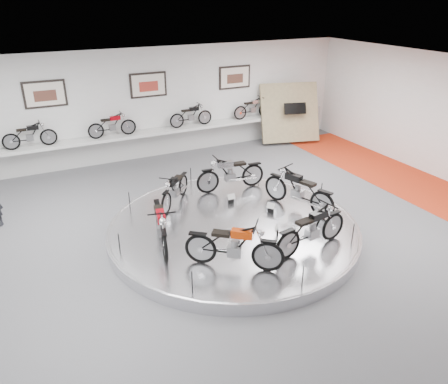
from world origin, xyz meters
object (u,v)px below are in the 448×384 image
bike_e (312,229)px  bike_f (298,190)px  shelf (154,133)px  bike_b (175,189)px  display_platform (233,229)px  bike_c (161,224)px  bike_d (234,245)px  bike_a (231,173)px

bike_e → bike_f: bike_f is taller
shelf → bike_e: size_ratio=6.10×
bike_b → shelf: bearing=-149.2°
shelf → bike_b: 4.73m
display_platform → bike_c: bike_c is taller
bike_b → bike_c: size_ratio=0.88×
bike_c → bike_f: 3.96m
bike_d → shelf: bearing=122.4°
bike_d → bike_f: (2.87, 1.73, 0.02)m
bike_d → bike_e: size_ratio=1.02×
shelf → bike_c: (-1.97, -6.53, -0.17)m
bike_a → bike_c: (-2.90, -2.10, -0.00)m
shelf → bike_e: bearing=-82.7°
shelf → bike_a: bike_a is taller
display_platform → shelf: shelf is taller
bike_d → bike_b: bearing=129.2°
display_platform → bike_e: (1.06, -1.84, 0.68)m
display_platform → bike_b: (-0.92, 1.77, 0.62)m
bike_a → bike_b: (-1.84, -0.20, -0.07)m
bike_b → bike_f: (2.91, -1.75, 0.09)m
bike_d → bike_e: 1.94m
bike_a → bike_e: size_ratio=1.01×
display_platform → bike_b: size_ratio=4.01×
bike_a → bike_c: 3.58m
display_platform → bike_c: bearing=-176.1°
display_platform → bike_b: bike_b is taller
bike_a → bike_e: bearing=96.8°
display_platform → bike_f: size_ratio=3.34×
shelf → bike_c: size_ratio=6.05×
bike_c → bike_f: size_ratio=0.95×
bike_f → bike_b: bearing=38.9°
display_platform → bike_d: bearing=-117.2°
bike_b → bike_c: 2.17m
bike_c → display_platform: bearing=106.5°
shelf → bike_d: bearing=-96.2°
bike_e → bike_f: size_ratio=0.94×
bike_a → display_platform: bearing=69.5°
bike_f → display_platform: bearing=70.4°
bike_b → bike_d: 3.48m
bike_a → bike_b: bike_a is taller
bike_a → bike_f: bike_f is taller
display_platform → bike_e: bearing=-60.1°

